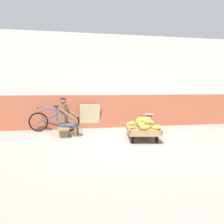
# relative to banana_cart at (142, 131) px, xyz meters

# --- Properties ---
(ground_plane) EXTENTS (80.00, 80.00, 0.00)m
(ground_plane) POSITION_rel_banana_cart_xyz_m (-0.45, -0.62, -0.24)
(ground_plane) COLOR gray
(back_wall) EXTENTS (16.00, 0.30, 3.32)m
(back_wall) POSITION_rel_banana_cart_xyz_m (-0.45, 2.23, 1.42)
(back_wall) COLOR #A35138
(back_wall) RESTS_ON ground
(banana_cart) EXTENTS (1.10, 1.57, 0.36)m
(banana_cart) POSITION_rel_banana_cart_xyz_m (0.00, 0.00, 0.00)
(banana_cart) COLOR #99754C
(banana_cart) RESTS_ON ground
(banana_pile) EXTENTS (0.86, 1.42, 0.26)m
(banana_pile) POSITION_rel_banana_cart_xyz_m (0.04, -0.04, 0.23)
(banana_pile) COLOR yellow
(banana_pile) RESTS_ON banana_cart
(low_bench) EXTENTS (0.30, 1.10, 0.27)m
(low_bench) POSITION_rel_banana_cart_xyz_m (-2.17, 0.97, -0.04)
(low_bench) COLOR olive
(low_bench) RESTS_ON ground
(vendor_seated) EXTENTS (0.73, 0.60, 1.14)m
(vendor_seated) POSITION_rel_banana_cart_xyz_m (-2.08, 0.95, 0.33)
(vendor_seated) COLOR brown
(vendor_seated) RESTS_ON ground
(plastic_crate) EXTENTS (0.36, 0.28, 0.30)m
(plastic_crate) POSITION_rel_banana_cart_xyz_m (0.56, 0.98, -0.09)
(plastic_crate) COLOR #234CA8
(plastic_crate) RESTS_ON ground
(weighing_scale) EXTENTS (0.30, 0.30, 0.29)m
(weighing_scale) POSITION_rel_banana_cart_xyz_m (0.56, 0.98, 0.21)
(weighing_scale) COLOR #28282D
(weighing_scale) RESTS_ON plastic_crate
(bicycle_near_left) EXTENTS (1.66, 0.48, 0.86)m
(bicycle_near_left) POSITION_rel_banana_cart_xyz_m (-2.47, 1.72, 0.11)
(bicycle_near_left) COLOR black
(bicycle_near_left) RESTS_ON ground
(sign_board) EXTENTS (0.70, 0.23, 0.88)m
(sign_board) POSITION_rel_banana_cart_xyz_m (-1.25, 2.03, 0.20)
(sign_board) COLOR #C6B289
(sign_board) RESTS_ON ground
(shopping_bag) EXTENTS (0.18, 0.12, 0.24)m
(shopping_bag) POSITION_rel_banana_cart_xyz_m (0.60, 0.56, -0.12)
(shopping_bag) COLOR silver
(shopping_bag) RESTS_ON ground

